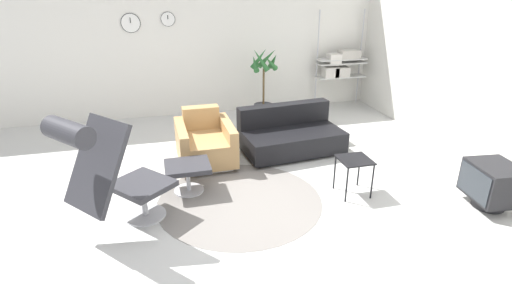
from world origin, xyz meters
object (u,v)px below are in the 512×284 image
Objects in this scene: crt_television at (493,184)px; shelf_unit at (339,65)px; couch_low at (290,136)px; potted_plant at (264,90)px; armchair_red at (205,144)px; side_table at (354,164)px; ottoman at (188,170)px; lounge_chair at (106,166)px.

shelf_unit reaches higher than crt_television.
potted_plant is (0.03, 1.56, 0.29)m from couch_low.
armchair_red is 2.07m from side_table.
potted_plant is (-1.64, 3.62, 0.25)m from crt_television.
potted_plant is at bearing -168.47° from shelf_unit.
armchair_red is at bearing 68.13° from ottoman.
couch_low is at bearing 28.17° from ottoman.
armchair_red is at bearing -146.12° from shelf_unit.
lounge_chair is at bearing 26.84° from couch_low.
armchair_red reaches higher than couch_low.
crt_television is (1.36, -0.66, -0.11)m from side_table.
potted_plant reaches higher than couch_low.
shelf_unit is (1.61, 0.33, 0.31)m from potted_plant.
shelf_unit reaches higher than armchair_red.
couch_low is 1.18× the size of potted_plant.
armchair_red is at bearing -128.59° from potted_plant.
crt_television is at bearing 42.31° from lounge_chair.
potted_plant reaches higher than side_table.
lounge_chair is 3.93m from potted_plant.
lounge_chair is 2.86× the size of side_table.
shelf_unit is (3.23, 2.74, 0.56)m from ottoman.
side_table is 0.75× the size of crt_television.
armchair_red is at bearing 62.43° from crt_television.
couch_low is (1.27, 0.06, -0.03)m from armchair_red.
crt_television is at bearing -65.58° from potted_plant.
crt_television is (1.67, -2.05, 0.04)m from couch_low.
ottoman is at bearing 164.02° from side_table.
lounge_chair is at bearing -177.04° from side_table.
potted_plant is at bearing 56.24° from ottoman.
crt_television is at bearing -89.60° from shelf_unit.
side_table is at bearing 70.66° from crt_television.
potted_plant is 1.68m from shelf_unit.
potted_plant reaches higher than ottoman.
lounge_chair reaches higher than side_table.
couch_low is 2.50× the size of crt_television.
crt_television is at bearing 123.30° from couch_low.
ottoman is at bearing -123.76° from potted_plant.
lounge_chair is 2.15× the size of crt_television.
lounge_chair is 0.86× the size of couch_low.
couch_low is 1.59m from potted_plant.
armchair_red is at bearing 139.89° from side_table.
shelf_unit is at bearing 6.93° from crt_television.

